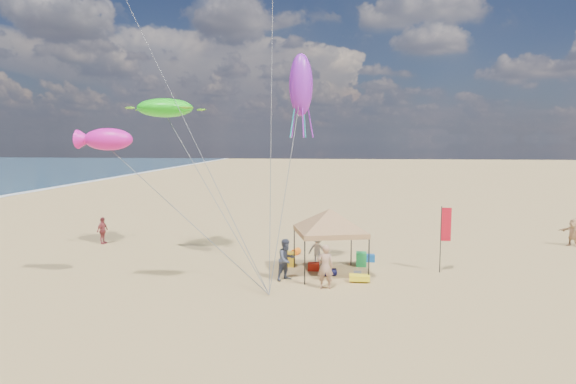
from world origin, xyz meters
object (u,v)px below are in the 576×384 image
object	(u,v)px
feather_flag	(445,229)
chair_yellow	(290,259)
beach_cart	(359,278)
person_far_c	(573,233)
chair_green	(361,259)
person_near_a	(325,267)
cooler_blue	(369,258)
person_near_c	(317,250)
cooler_red	(314,267)
person_near_b	(286,259)
person_far_a	(103,231)
canopy_tent	(330,211)

from	to	relation	value
feather_flag	chair_yellow	bearing A→B (deg)	177.22
beach_cart	person_far_c	bearing A→B (deg)	34.55
chair_green	beach_cart	xyz separation A→B (m)	(-0.19, -2.85, -0.15)
person_near_a	cooler_blue	bearing A→B (deg)	-120.18
person_near_c	person_far_c	bearing A→B (deg)	-142.40
cooler_red	chair_yellow	world-z (taller)	chair_yellow
chair_green	person_near_c	distance (m)	2.24
cooler_blue	person_far_c	bearing A→B (deg)	22.58
beach_cart	person_near_b	world-z (taller)	person_near_b
person_far_a	person_near_c	bearing A→B (deg)	-96.32
chair_green	person_near_b	xyz separation A→B (m)	(-3.47, -2.87, 0.60)
chair_yellow	person_near_c	distance (m)	1.49
beach_cart	person_near_a	bearing A→B (deg)	-142.82
person_far_a	cooler_red	bearing A→B (deg)	-100.94
cooler_red	chair_yellow	size ratio (longest dim) A/B	0.77
cooler_red	chair_yellow	bearing A→B (deg)	150.95
canopy_tent	feather_flag	xyz separation A→B (m)	(5.42, 0.92, -0.89)
cooler_red	person_near_c	size ratio (longest dim) A/B	0.35
cooler_blue	person_near_b	world-z (taller)	person_near_b
chair_green	beach_cart	distance (m)	2.86
cooler_red	person_near_b	xyz separation A→B (m)	(-1.14, -1.75, 0.76)
cooler_blue	person_far_a	size ratio (longest dim) A/B	0.33
person_near_a	person_far_c	xyz separation A→B (m)	(14.41, 10.03, -0.14)
feather_flag	person_near_a	world-z (taller)	feather_flag
cooler_red	person_far_c	bearing A→B (deg)	25.41
cooler_red	feather_flag	bearing A→B (deg)	2.98
feather_flag	cooler_red	bearing A→B (deg)	-177.02
person_far_c	canopy_tent	bearing A→B (deg)	-105.11
cooler_blue	beach_cart	bearing A→B (deg)	-99.74
feather_flag	chair_green	xyz separation A→B (m)	(-3.86, 0.80, -1.78)
cooler_red	person_near_a	distance (m)	3.04
chair_green	person_far_c	xyz separation A→B (m)	(12.73, 6.04, 0.47)
canopy_tent	person_far_a	size ratio (longest dim) A/B	3.47
canopy_tent	person_near_c	bearing A→B (deg)	110.65
chair_yellow	person_near_a	bearing A→B (deg)	-62.12
person_far_c	feather_flag	bearing A→B (deg)	-95.98
chair_green	person_far_a	size ratio (longest dim) A/B	0.43
chair_yellow	chair_green	bearing A→B (deg)	6.95
cooler_red	beach_cart	world-z (taller)	cooler_red
canopy_tent	person_far_c	size ratio (longest dim) A/B	3.48
chair_green	person_near_a	bearing A→B (deg)	-112.88
person_far_a	person_near_b	bearing A→B (deg)	-109.52
person_near_c	beach_cart	bearing A→B (deg)	140.75
beach_cart	person_far_a	world-z (taller)	person_far_a
feather_flag	person_near_b	size ratio (longest dim) A/B	1.69
chair_green	person_far_c	world-z (taller)	person_far_c
person_near_a	person_near_c	distance (m)	4.04
cooler_blue	chair_yellow	bearing A→B (deg)	-161.21
chair_yellow	person_far_c	bearing A→B (deg)	21.66
beach_cart	person_near_b	distance (m)	3.37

